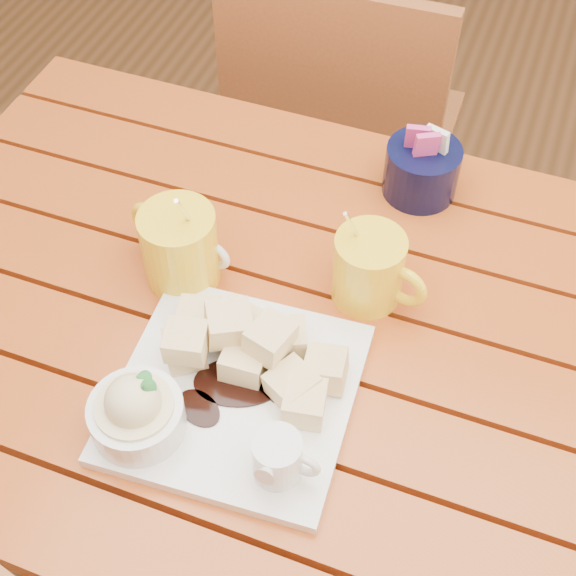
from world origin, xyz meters
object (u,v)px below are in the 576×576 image
at_px(dessert_plate, 216,389).
at_px(chair_far, 341,136).
at_px(coffee_mug_right, 370,269).
at_px(table, 301,371).
at_px(coffee_mug_left, 178,245).

relative_size(dessert_plate, chair_far, 0.33).
bearing_deg(chair_far, coffee_mug_right, 108.74).
bearing_deg(table, coffee_mug_left, 171.94).
relative_size(coffee_mug_left, chair_far, 0.19).
distance_m(coffee_mug_right, chair_far, 0.69).
xyz_separation_m(table, dessert_plate, (-0.06, -0.14, 0.14)).
relative_size(coffee_mug_left, coffee_mug_right, 1.09).
bearing_deg(table, coffee_mug_right, 51.17).
relative_size(table, coffee_mug_right, 7.85).
distance_m(dessert_plate, coffee_mug_right, 0.25).
bearing_deg(chair_far, dessert_plate, 95.27).
height_order(dessert_plate, chair_far, chair_far).
xyz_separation_m(dessert_plate, chair_far, (-0.10, 0.80, -0.29)).
height_order(coffee_mug_left, chair_far, coffee_mug_left).
height_order(dessert_plate, coffee_mug_right, coffee_mug_right).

